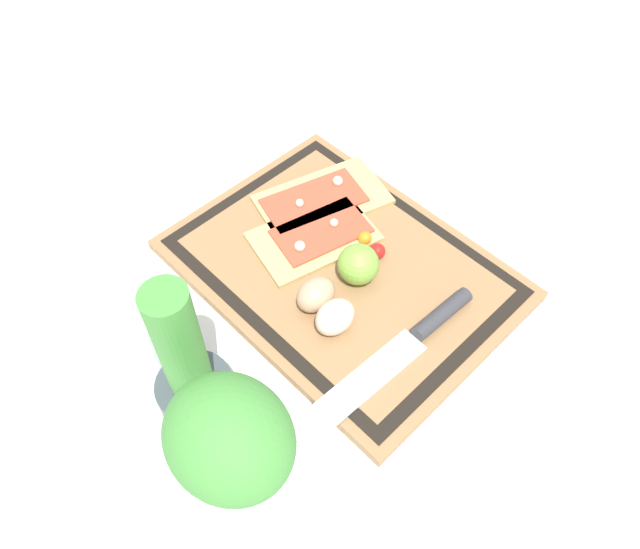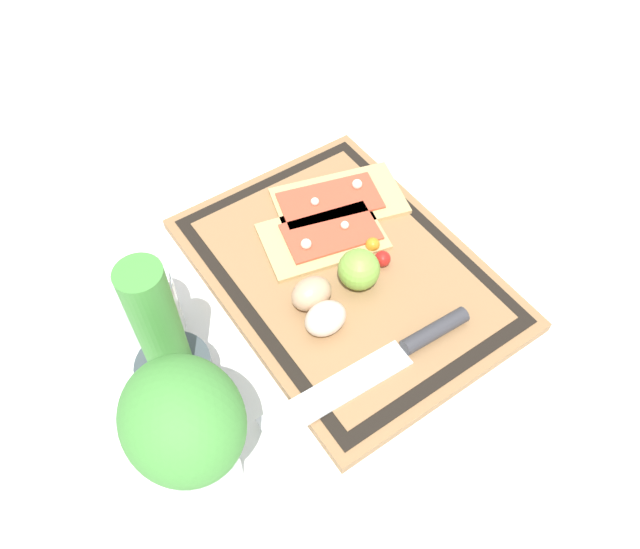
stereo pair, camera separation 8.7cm
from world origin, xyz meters
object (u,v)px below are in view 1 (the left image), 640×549
at_px(cherry_tomato_red, 377,251).
at_px(sauce_jar, 156,334).
at_px(lime, 358,264).
at_px(herb_glass, 233,451).
at_px(pizza_slice_far, 315,236).
at_px(knife, 415,338).
at_px(egg_brown, 316,294).
at_px(cherry_tomato_yellow, 365,238).
at_px(herb_pot, 191,377).
at_px(pizza_slice_near, 321,199).
at_px(egg_pink, 335,317).

xyz_separation_m(cherry_tomato_red, sauce_jar, (0.10, 0.32, 0.02)).
height_order(lime, herb_glass, herb_glass).
height_order(pizza_slice_far, sauce_jar, sauce_jar).
distance_m(knife, egg_brown, 0.14).
distance_m(egg_brown, herb_glass, 0.28).
bearing_deg(cherry_tomato_yellow, herb_pot, 96.10).
relative_size(knife, herb_glass, 1.41).
bearing_deg(pizza_slice_far, cherry_tomato_yellow, -141.82).
distance_m(egg_brown, lime, 0.08).
relative_size(egg_brown, lime, 1.00).
bearing_deg(herb_pot, egg_brown, -88.19).
relative_size(herb_pot, sauce_jar, 2.22).
distance_m(pizza_slice_near, knife, 0.28).
height_order(pizza_slice_near, egg_brown, egg_brown).
bearing_deg(knife, herb_pot, 63.89).
xyz_separation_m(egg_brown, herb_glass, (-0.13, 0.24, 0.09)).
xyz_separation_m(cherry_tomato_yellow, herb_glass, (-0.15, 0.36, 0.10)).
bearing_deg(cherry_tomato_red, egg_pink, 108.22).
height_order(pizza_slice_near, herb_glass, herb_glass).
distance_m(pizza_slice_far, cherry_tomato_yellow, 0.07).
relative_size(cherry_tomato_yellow, sauce_jar, 0.19).
height_order(lime, sauce_jar, sauce_jar).
distance_m(knife, herb_pot, 0.29).
bearing_deg(knife, egg_brown, 21.39).
bearing_deg(sauce_jar, lime, -110.76).
bearing_deg(herb_glass, pizza_slice_near, -55.20).
bearing_deg(cherry_tomato_yellow, cherry_tomato_red, 170.04).
bearing_deg(cherry_tomato_red, pizza_slice_far, 24.61).
distance_m(cherry_tomato_red, cherry_tomato_yellow, 0.03).
xyz_separation_m(pizza_slice_far, herb_glass, (-0.21, 0.32, 0.11)).
xyz_separation_m(lime, sauce_jar, (0.10, 0.27, -0.00)).
distance_m(pizza_slice_far, herb_pot, 0.31).
bearing_deg(pizza_slice_near, sauce_jar, 97.03).
height_order(knife, cherry_tomato_red, cherry_tomato_red).
bearing_deg(pizza_slice_far, herb_glass, 123.84).
height_order(pizza_slice_far, cherry_tomato_yellow, pizza_slice_far).
xyz_separation_m(pizza_slice_near, egg_pink, (-0.18, 0.15, 0.02)).
height_order(knife, herb_glass, herb_glass).
height_order(cherry_tomato_red, sauce_jar, sauce_jar).
bearing_deg(egg_pink, egg_brown, -9.60).
distance_m(sauce_jar, herb_glass, 0.24).
xyz_separation_m(pizza_slice_far, cherry_tomato_red, (-0.09, -0.04, 0.01)).
bearing_deg(egg_brown, pizza_slice_far, -43.30).
xyz_separation_m(egg_brown, herb_pot, (-0.01, 0.21, 0.04)).
distance_m(pizza_slice_near, sauce_jar, 0.34).
height_order(egg_pink, cherry_tomato_red, egg_pink).
xyz_separation_m(herb_pot, sauce_jar, (0.10, -0.01, -0.04)).
xyz_separation_m(pizza_slice_far, knife, (-0.22, 0.03, 0.00)).
relative_size(egg_brown, cherry_tomato_yellow, 2.78).
relative_size(lime, herb_glass, 0.27).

